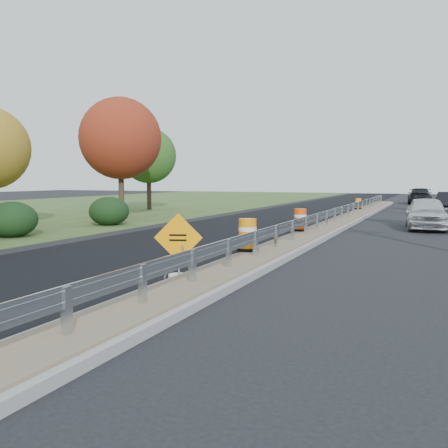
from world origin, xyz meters
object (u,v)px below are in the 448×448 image
at_px(barrel_median_mid, 300,220).
at_px(car_silver, 426,213).
at_px(barrel_median_far, 358,204).
at_px(car_dark_mid, 448,201).
at_px(barrel_median_near, 248,235).
at_px(caution_sign, 178,263).
at_px(car_dark_far, 420,196).

xyz_separation_m(barrel_median_mid, car_silver, (4.87, 5.37, 0.11)).
distance_m(barrel_median_far, car_dark_mid, 8.54).
relative_size(barrel_median_far, car_dark_mid, 0.19).
distance_m(barrel_median_near, barrel_median_far, 23.00).
height_order(caution_sign, car_silver, caution_sign).
bearing_deg(barrel_median_near, car_dark_mid, 78.24).
relative_size(barrel_median_near, car_dark_mid, 0.23).
height_order(barrel_median_near, barrel_median_far, barrel_median_near).
height_order(caution_sign, barrel_median_mid, caution_sign).
height_order(barrel_median_mid, car_silver, car_silver).
relative_size(caution_sign, car_dark_far, 0.31).
distance_m(caution_sign, barrel_median_near, 3.85).
xyz_separation_m(car_dark_mid, car_dark_far, (-2.35, 8.53, 0.07)).
xyz_separation_m(caution_sign, car_dark_far, (4.05, 41.38, 0.35)).
bearing_deg(caution_sign, barrel_median_near, 65.93).
bearing_deg(caution_sign, car_silver, 52.62).
bearing_deg(car_silver, car_dark_far, 87.39).
xyz_separation_m(barrel_median_near, barrel_median_far, (-0.00, 23.00, -0.10)).
xyz_separation_m(caution_sign, car_dark_mid, (6.40, 32.85, 0.28)).
relative_size(barrel_median_mid, barrel_median_far, 1.20).
bearing_deg(car_dark_far, barrel_median_mid, 81.34).
relative_size(barrel_median_near, car_dark_far, 0.19).
relative_size(caution_sign, car_silver, 0.35).
bearing_deg(caution_sign, barrel_median_far, 70.42).
xyz_separation_m(barrel_median_mid, car_dark_mid, (6.05, 22.66, 0.01)).
distance_m(barrel_median_near, car_silver, 12.71).
distance_m(caution_sign, barrel_median_far, 26.82).
distance_m(caution_sign, car_dark_mid, 33.47).
bearing_deg(car_dark_mid, car_silver, -87.20).
bearing_deg(car_silver, barrel_median_mid, -137.45).
bearing_deg(barrel_median_mid, barrel_median_far, 90.00).
height_order(car_dark_mid, car_dark_far, car_dark_far).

